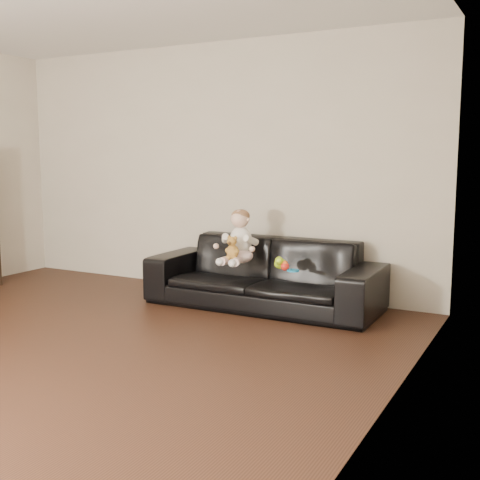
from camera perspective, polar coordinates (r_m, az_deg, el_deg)
The scene contains 9 objects.
floor at distance 4.57m, azimuth -20.91°, elevation -10.83°, with size 5.50×5.50×0.00m, color #381F14.
wall_back at distance 6.46m, azimuth -2.77°, elevation 6.84°, with size 5.00×5.00×0.00m, color beige.
wall_right at distance 2.92m, azimuth 12.05°, elevation 5.20°, with size 5.50×5.50×0.00m, color beige.
sofa at distance 5.72m, azimuth 2.26°, elevation -3.19°, with size 2.20×0.86×0.64m, color black.
baby at distance 5.65m, azimuth -0.07°, elevation 0.03°, with size 0.37×0.45×0.51m.
teddy_bear at distance 5.52m, azimuth -0.73°, elevation -0.76°, with size 0.12×0.12×0.21m.
toy_green at distance 5.41m, azimuth 3.86°, elevation -2.25°, with size 0.11×0.13×0.09m, color #AADE1A.
toy_rattle at distance 5.33m, azimuth 4.29°, elevation -2.51°, with size 0.08×0.08×0.08m, color red.
toy_blue_disc at distance 5.31m, azimuth 5.06°, elevation -2.90°, with size 0.11×0.11×0.01m, color #1B92D9.
Camera 1 is at (3.30, -2.81, 1.44)m, focal length 45.00 mm.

